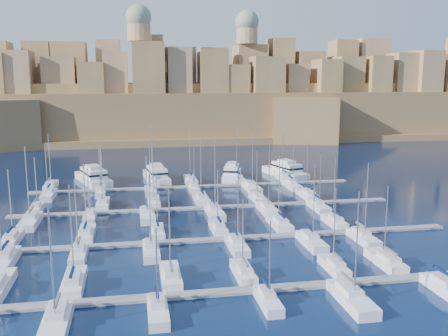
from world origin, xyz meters
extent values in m
plane|color=black|center=(0.00, 0.00, 0.00)|extent=(600.00, 600.00, 0.00)
cube|color=slate|center=(0.00, -34.00, 0.20)|extent=(84.00, 2.00, 0.40)
cube|color=slate|center=(0.00, -12.00, 0.20)|extent=(84.00, 2.00, 0.40)
cube|color=slate|center=(0.00, 10.00, 0.20)|extent=(84.00, 2.00, 0.40)
cube|color=slate|center=(0.00, 32.00, 0.20)|extent=(84.00, 2.00, 0.40)
cube|color=white|center=(-24.36, -28.31, 0.53)|extent=(2.81, 9.38, 1.67)
cube|color=silver|center=(-24.36, -29.25, 1.72)|extent=(1.97, 4.22, 0.70)
cylinder|color=#9EA0A8|center=(-24.36, -27.84, 7.87)|extent=(0.18, 0.18, 13.01)
cube|color=#06153E|center=(-24.36, -29.72, 2.77)|extent=(0.35, 3.75, 0.35)
cube|color=white|center=(-11.10, -28.45, 0.53)|extent=(2.73, 9.09, 1.65)
cube|color=silver|center=(-11.10, -29.36, 1.70)|extent=(1.91, 4.09, 0.70)
cylinder|color=#9EA0A8|center=(-11.10, -28.00, 7.35)|extent=(0.18, 0.18, 11.98)
cube|color=#595B60|center=(-11.10, -29.82, 2.75)|extent=(0.35, 3.64, 0.35)
cube|color=white|center=(-0.63, -28.84, 0.51)|extent=(2.49, 8.32, 1.62)
cube|color=silver|center=(-0.63, -29.67, 1.67)|extent=(1.75, 3.74, 0.70)
cylinder|color=#9EA0A8|center=(-0.63, -28.43, 6.40)|extent=(0.18, 0.18, 10.17)
cube|color=#595B60|center=(-0.63, -30.09, 2.72)|extent=(0.35, 3.33, 0.35)
cube|color=white|center=(13.18, -29.10, 0.50)|extent=(2.34, 7.81, 1.59)
cube|color=silver|center=(13.18, -29.88, 1.64)|extent=(1.64, 3.51, 0.70)
cylinder|color=#9EA0A8|center=(13.18, -28.71, 6.92)|extent=(0.18, 0.18, 11.26)
cube|color=#595B60|center=(13.18, -30.27, 2.69)|extent=(0.35, 3.12, 0.35)
cube|color=white|center=(21.87, -28.39, 0.53)|extent=(2.77, 9.22, 1.66)
cube|color=silver|center=(21.87, -29.31, 1.71)|extent=(1.94, 4.15, 0.70)
cylinder|color=#9EA0A8|center=(21.87, -27.93, 6.86)|extent=(0.18, 0.18, 11.00)
cube|color=#595B60|center=(21.87, -29.77, 2.76)|extent=(0.35, 3.69, 0.35)
cube|color=white|center=(-25.06, -39.93, 0.55)|extent=(2.96, 9.86, 1.69)
cube|color=silver|center=(-25.06, -38.94, 1.74)|extent=(2.07, 4.44, 0.70)
cylinder|color=#9EA0A8|center=(-25.06, -40.42, 7.85)|extent=(0.18, 0.18, 12.92)
cube|color=#595B60|center=(-25.06, -38.45, 2.79)|extent=(0.35, 3.94, 0.35)
cube|color=white|center=(-13.43, -39.05, 0.50)|extent=(2.43, 8.10, 1.60)
cube|color=silver|center=(-13.43, -38.24, 1.65)|extent=(1.70, 3.64, 0.70)
cylinder|color=#9EA0A8|center=(-13.43, -39.45, 6.26)|extent=(0.18, 0.18, 9.91)
cube|color=#06153E|center=(-13.43, -37.83, 2.70)|extent=(0.35, 3.24, 0.35)
cube|color=white|center=(0.44, -38.66, 0.48)|extent=(2.20, 7.32, 1.57)
cube|color=silver|center=(0.44, -37.93, 1.62)|extent=(1.54, 3.29, 0.70)
cylinder|color=#9EA0A8|center=(0.44, -39.03, 6.30)|extent=(0.18, 0.18, 10.06)
cube|color=#06153E|center=(0.44, -37.56, 2.67)|extent=(0.35, 2.93, 0.35)
cube|color=white|center=(11.12, -40.03, 0.55)|extent=(3.02, 10.05, 1.70)
cube|color=silver|center=(11.12, -39.02, 1.75)|extent=(2.11, 4.52, 0.70)
cylinder|color=#9EA0A8|center=(11.12, -40.53, 8.10)|extent=(0.18, 0.18, 13.40)
cube|color=#595B60|center=(11.12, -38.52, 2.80)|extent=(0.35, 4.02, 0.35)
cube|color=white|center=(24.82, -39.43, 0.52)|extent=(2.66, 8.85, 1.64)
cube|color=silver|center=(24.82, -38.54, 1.69)|extent=(1.86, 3.98, 0.70)
cube|color=#06153E|center=(24.82, -38.10, 2.74)|extent=(0.35, 3.54, 0.35)
cube|color=white|center=(-37.10, -6.71, 0.51)|extent=(2.57, 8.58, 1.63)
cube|color=silver|center=(-37.10, -7.57, 1.68)|extent=(1.80, 3.86, 0.70)
cylinder|color=#9EA0A8|center=(-37.10, -6.28, 7.14)|extent=(0.18, 0.18, 11.62)
cube|color=#06153E|center=(-37.10, -8.00, 2.73)|extent=(0.35, 3.43, 0.35)
cube|color=white|center=(-24.55, -6.36, 0.53)|extent=(2.79, 9.29, 1.66)
cube|color=silver|center=(-24.55, -7.29, 1.71)|extent=(1.95, 4.18, 0.70)
cylinder|color=#9EA0A8|center=(-24.55, -5.89, 7.36)|extent=(0.18, 0.18, 12.00)
cube|color=#06153E|center=(-24.55, -7.75, 2.76)|extent=(0.35, 3.71, 0.35)
cube|color=white|center=(-11.86, -7.14, 0.49)|extent=(2.32, 7.72, 1.59)
cube|color=silver|center=(-11.86, -7.91, 1.64)|extent=(1.62, 3.48, 0.70)
cylinder|color=#9EA0A8|center=(-11.86, -6.75, 6.31)|extent=(0.18, 0.18, 10.05)
cube|color=#06153E|center=(-11.86, -8.30, 2.69)|extent=(0.35, 3.09, 0.35)
cube|color=white|center=(-0.57, -6.82, 0.51)|extent=(2.51, 8.36, 1.62)
cube|color=silver|center=(-0.57, -7.66, 1.67)|extent=(1.76, 3.76, 0.70)
cylinder|color=#9EA0A8|center=(-0.57, -6.40, 6.50)|extent=(0.18, 0.18, 10.37)
cube|color=#06153E|center=(-0.57, -8.07, 2.72)|extent=(0.35, 3.34, 0.35)
cube|color=white|center=(11.54, -6.09, 0.55)|extent=(2.95, 9.82, 1.69)
cube|color=silver|center=(11.54, -7.07, 1.74)|extent=(2.06, 4.42, 0.70)
cylinder|color=#9EA0A8|center=(11.54, -5.60, 7.63)|extent=(0.18, 0.18, 12.48)
cube|color=#06153E|center=(11.54, -7.56, 2.79)|extent=(0.35, 3.93, 0.35)
cube|color=white|center=(22.49, -6.78, 0.51)|extent=(2.53, 8.44, 1.62)
cube|color=silver|center=(22.49, -7.62, 1.67)|extent=(1.77, 3.80, 0.70)
cylinder|color=#9EA0A8|center=(22.49, -6.36, 7.18)|extent=(0.18, 0.18, 11.71)
cube|color=#06153E|center=(22.49, -8.05, 2.72)|extent=(0.35, 3.38, 0.35)
cube|color=white|center=(-35.87, -18.32, 0.57)|extent=(3.19, 10.64, 1.73)
cube|color=silver|center=(-35.87, -17.26, 1.78)|extent=(2.23, 4.79, 0.70)
cube|color=#06153E|center=(-35.87, -16.72, 2.83)|extent=(0.35, 4.26, 0.35)
cube|color=white|center=(-24.84, -17.12, 0.51)|extent=(2.47, 8.24, 1.61)
cube|color=silver|center=(-24.84, -16.30, 1.66)|extent=(1.73, 3.71, 0.70)
cylinder|color=#9EA0A8|center=(-24.84, -17.53, 7.19)|extent=(0.18, 0.18, 11.76)
cube|color=#595B60|center=(-24.84, -15.88, 2.71)|extent=(0.35, 3.30, 0.35)
cube|color=white|center=(-13.44, -17.39, 0.52)|extent=(2.63, 8.77, 1.64)
cube|color=silver|center=(-13.44, -16.51, 1.69)|extent=(1.84, 3.95, 0.70)
cylinder|color=#9EA0A8|center=(-13.44, -17.82, 7.39)|extent=(0.18, 0.18, 12.11)
cube|color=#595B60|center=(-13.44, -16.07, 2.74)|extent=(0.35, 3.51, 0.35)
cube|color=white|center=(0.86, -17.49, 0.52)|extent=(2.69, 8.97, 1.65)
cube|color=silver|center=(0.86, -16.59, 1.70)|extent=(1.88, 4.04, 0.70)
cylinder|color=#9EA0A8|center=(0.86, -17.94, 7.16)|extent=(0.18, 0.18, 11.63)
cube|color=#06153E|center=(0.86, -16.14, 2.75)|extent=(0.35, 3.59, 0.35)
cube|color=white|center=(13.89, -17.68, 0.53)|extent=(2.81, 9.37, 1.67)
cube|color=silver|center=(13.89, -16.75, 1.72)|extent=(1.97, 4.22, 0.70)
cylinder|color=#9EA0A8|center=(13.89, -18.15, 7.81)|extent=(0.18, 0.18, 12.88)
cube|color=#06153E|center=(13.89, -16.28, 2.77)|extent=(0.35, 3.75, 0.35)
cube|color=white|center=(23.53, -17.46, 0.52)|extent=(2.67, 8.92, 1.65)
cube|color=silver|center=(23.53, -16.57, 1.70)|extent=(1.87, 4.01, 0.70)
cylinder|color=#9EA0A8|center=(23.53, -17.90, 7.75)|extent=(0.18, 0.18, 12.81)
cube|color=#595B60|center=(23.53, -16.12, 2.75)|extent=(0.35, 3.57, 0.35)
cube|color=white|center=(-36.71, 14.67, 0.48)|extent=(2.20, 7.34, 1.57)
cube|color=silver|center=(-36.71, 13.94, 1.62)|extent=(1.54, 3.30, 0.70)
cylinder|color=#9EA0A8|center=(-36.71, 15.04, 6.49)|extent=(0.18, 0.18, 10.44)
cube|color=#595B60|center=(-36.71, 13.57, 2.67)|extent=(0.35, 2.94, 0.35)
cube|color=white|center=(-22.86, 15.49, 0.52)|extent=(2.69, 8.97, 1.65)
cube|color=silver|center=(-22.86, 14.59, 1.70)|extent=(1.88, 4.04, 0.70)
cylinder|color=#9EA0A8|center=(-22.86, 15.93, 7.52)|extent=(0.18, 0.18, 12.34)
cube|color=#595B60|center=(-22.86, 14.14, 2.75)|extent=(0.35, 3.59, 0.35)
cube|color=white|center=(-11.61, 15.46, 0.52)|extent=(2.68, 8.92, 1.65)
cube|color=silver|center=(-11.61, 14.57, 1.70)|extent=(1.87, 4.02, 0.70)
cylinder|color=#9EA0A8|center=(-11.61, 15.91, 8.28)|extent=(0.18, 0.18, 13.88)
cube|color=#595B60|center=(-11.61, 14.12, 2.75)|extent=(0.35, 3.57, 0.35)
cube|color=white|center=(-0.64, 16.13, 0.56)|extent=(3.08, 10.25, 1.71)
cube|color=silver|center=(-0.64, 15.10, 1.76)|extent=(2.15, 4.61, 0.70)
cylinder|color=#9EA0A8|center=(-0.64, 16.64, 7.98)|extent=(0.18, 0.18, 13.14)
cube|color=#06153E|center=(-0.64, 14.59, 2.81)|extent=(0.35, 4.10, 0.35)
cube|color=white|center=(12.40, 14.99, 0.50)|extent=(2.39, 7.97, 1.60)
cube|color=silver|center=(12.40, 14.19, 1.65)|extent=(1.67, 3.59, 0.70)
cylinder|color=#9EA0A8|center=(12.40, 15.39, 6.50)|extent=(0.18, 0.18, 10.40)
cube|color=#595B60|center=(12.40, 13.79, 2.70)|extent=(0.35, 3.19, 0.35)
cube|color=white|center=(25.04, 15.71, 0.54)|extent=(2.83, 9.42, 1.67)
cube|color=silver|center=(25.04, 14.77, 1.72)|extent=(1.98, 4.24, 0.70)
cylinder|color=#9EA0A8|center=(25.04, 16.18, 7.33)|extent=(0.18, 0.18, 11.92)
cube|color=#06153E|center=(25.04, 14.30, 2.77)|extent=(0.35, 3.77, 0.35)
cube|color=white|center=(-36.05, 3.76, 0.56)|extent=(3.14, 10.47, 1.72)
cube|color=silver|center=(-36.05, 4.81, 1.77)|extent=(2.20, 4.71, 0.70)
cylinder|color=#9EA0A8|center=(-36.05, 3.24, 8.52)|extent=(0.18, 0.18, 14.18)
cube|color=#595B60|center=(-36.05, 5.33, 2.82)|extent=(0.35, 4.19, 0.35)
cube|color=white|center=(-24.86, 5.07, 0.50)|extent=(2.36, 7.85, 1.59)
cube|color=silver|center=(-24.86, 5.86, 1.64)|extent=(1.65, 3.53, 0.70)
cylinder|color=#9EA0A8|center=(-24.86, 4.68, 6.18)|extent=(0.18, 0.18, 9.77)
cube|color=#595B60|center=(-24.86, 6.25, 2.69)|extent=(0.35, 3.14, 0.35)
cube|color=white|center=(-13.39, 4.05, 0.55)|extent=(2.97, 9.90, 1.69)
cube|color=silver|center=(-13.39, 5.04, 1.74)|extent=(2.08, 4.45, 0.70)
cylinder|color=#9EA0A8|center=(-13.39, 3.56, 7.25)|extent=(0.18, 0.18, 11.70)
cube|color=#06153E|center=(-13.39, 5.54, 2.79)|extent=(0.35, 3.96, 0.35)
cube|color=white|center=(0.54, 3.91, 0.55)|extent=(3.05, 10.18, 1.71)
cube|color=silver|center=(0.54, 4.93, 1.76)|extent=(2.14, 4.58, 0.70)
cylinder|color=#9EA0A8|center=(0.54, 3.40, 8.75)|extent=(0.18, 0.18, 14.68)
cube|color=#06153E|center=(0.54, 5.44, 2.81)|extent=(0.35, 4.07, 0.35)
cube|color=white|center=(12.05, 4.04, 0.55)|extent=(2.98, 9.92, 1.70)
cube|color=silver|center=(12.05, 5.03, 1.75)|extent=(2.08, 4.46, 0.70)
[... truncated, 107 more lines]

